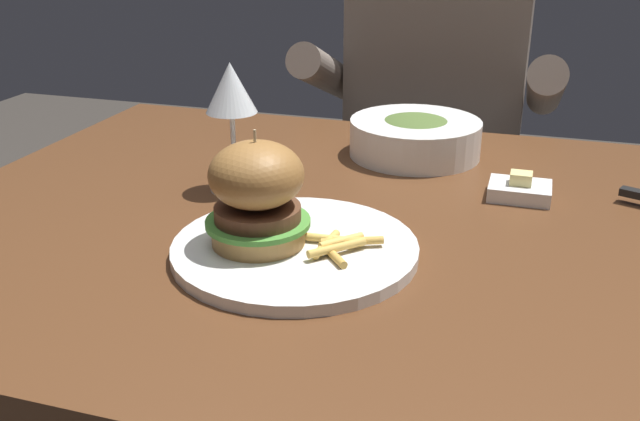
# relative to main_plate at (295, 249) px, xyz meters

# --- Properties ---
(dining_table) EXTENTS (1.14, 0.86, 0.74)m
(dining_table) POSITION_rel_main_plate_xyz_m (0.05, 0.12, -0.10)
(dining_table) COLOR #56331C
(dining_table) RESTS_ON ground
(main_plate) EXTENTS (0.28, 0.28, 0.01)m
(main_plate) POSITION_rel_main_plate_xyz_m (0.00, 0.00, 0.00)
(main_plate) COLOR white
(main_plate) RESTS_ON dining_table
(burger_sandwich) EXTENTS (0.12, 0.12, 0.13)m
(burger_sandwich) POSITION_rel_main_plate_xyz_m (-0.04, -0.01, 0.07)
(burger_sandwich) COLOR #B78447
(burger_sandwich) RESTS_ON main_plate
(fries_pile) EXTENTS (0.11, 0.07, 0.01)m
(fries_pile) POSITION_rel_main_plate_xyz_m (0.05, -0.00, 0.01)
(fries_pile) COLOR gold
(fries_pile) RESTS_ON main_plate
(wine_glass) EXTENTS (0.07, 0.07, 0.18)m
(wine_glass) POSITION_rel_main_plate_xyz_m (-0.14, 0.17, 0.13)
(wine_glass) COLOR silver
(wine_glass) RESTS_ON dining_table
(butter_dish) EXTENTS (0.08, 0.06, 0.04)m
(butter_dish) POSITION_rel_main_plate_xyz_m (0.23, 0.25, 0.00)
(butter_dish) COLOR white
(butter_dish) RESTS_ON dining_table
(soup_bowl) EXTENTS (0.20, 0.20, 0.06)m
(soup_bowl) POSITION_rel_main_plate_xyz_m (0.06, 0.39, 0.02)
(soup_bowl) COLOR white
(soup_bowl) RESTS_ON dining_table
(diner_person) EXTENTS (0.51, 0.36, 1.18)m
(diner_person) POSITION_rel_main_plate_xyz_m (0.03, 0.83, -0.18)
(diner_person) COLOR #282833
(diner_person) RESTS_ON ground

